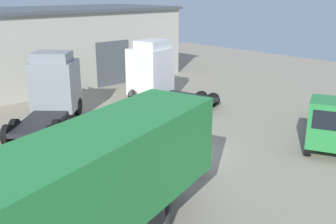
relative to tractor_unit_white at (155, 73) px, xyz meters
The scene contains 8 objects.
ground_plane 9.72m from the tractor_unit_white, 122.67° to the right, with size 60.00×60.00×0.00m, color gray.
warehouse_building 11.85m from the tractor_unit_white, 115.79° to the left, with size 26.85×9.77×6.11m.
tractor_unit_white is the anchor object (origin of this frame).
container_trailer_green 18.03m from the tractor_unit_white, 136.99° to the right, with size 11.01×5.43×3.98m.
tractor_unit_grey 7.33m from the tractor_unit_white, behind, with size 6.26×6.32×4.07m.
flatbed_truck_green 12.60m from the tractor_unit_white, 86.03° to the right, with size 7.87×5.30×2.68m.
oil_drum 11.95m from the tractor_unit_white, 122.45° to the right, with size 0.58×0.58×0.88m.
traffic_cone 9.55m from the tractor_unit_white, 131.94° to the right, with size 0.40×0.40×0.55m.
Camera 1 is at (-12.31, -12.44, 7.48)m, focal length 42.00 mm.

